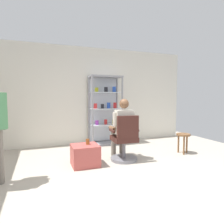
{
  "coord_description": "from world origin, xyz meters",
  "views": [
    {
      "loc": [
        -1.34,
        -2.51,
        1.34
      ],
      "look_at": [
        0.15,
        1.52,
        1.0
      ],
      "focal_mm": 31.69,
      "sensor_mm": 36.0,
      "label": 1
    }
  ],
  "objects_px": {
    "display_cabinet_main": "(105,110)",
    "office_chair": "(125,142)",
    "tea_glass": "(88,142)",
    "storage_crate": "(85,155)",
    "seated_shopkeeper": "(122,126)",
    "wooden_stool": "(183,138)"
  },
  "relations": [
    {
      "from": "display_cabinet_main",
      "to": "seated_shopkeeper",
      "type": "bearing_deg",
      "value": -93.42
    },
    {
      "from": "wooden_stool",
      "to": "office_chair",
      "type": "bearing_deg",
      "value": -178.73
    },
    {
      "from": "office_chair",
      "to": "wooden_stool",
      "type": "bearing_deg",
      "value": 1.27
    },
    {
      "from": "office_chair",
      "to": "display_cabinet_main",
      "type": "bearing_deg",
      "value": 86.63
    },
    {
      "from": "display_cabinet_main",
      "to": "wooden_stool",
      "type": "bearing_deg",
      "value": -47.78
    },
    {
      "from": "display_cabinet_main",
      "to": "tea_glass",
      "type": "bearing_deg",
      "value": -119.16
    },
    {
      "from": "office_chair",
      "to": "tea_glass",
      "type": "relative_size",
      "value": 8.84
    },
    {
      "from": "seated_shopkeeper",
      "to": "storage_crate",
      "type": "distance_m",
      "value": 0.99
    },
    {
      "from": "storage_crate",
      "to": "tea_glass",
      "type": "distance_m",
      "value": 0.26
    },
    {
      "from": "display_cabinet_main",
      "to": "seated_shopkeeper",
      "type": "relative_size",
      "value": 1.47
    },
    {
      "from": "seated_shopkeeper",
      "to": "storage_crate",
      "type": "relative_size",
      "value": 2.53
    },
    {
      "from": "wooden_stool",
      "to": "storage_crate",
      "type": "bearing_deg",
      "value": -179.75
    },
    {
      "from": "display_cabinet_main",
      "to": "office_chair",
      "type": "xyz_separation_m",
      "value": [
        -0.09,
        -1.6,
        -0.57
      ]
    },
    {
      "from": "office_chair",
      "to": "tea_glass",
      "type": "bearing_deg",
      "value": 176.5
    },
    {
      "from": "office_chair",
      "to": "seated_shopkeeper",
      "type": "distance_m",
      "value": 0.36
    },
    {
      "from": "display_cabinet_main",
      "to": "storage_crate",
      "type": "height_order",
      "value": "display_cabinet_main"
    },
    {
      "from": "display_cabinet_main",
      "to": "storage_crate",
      "type": "relative_size",
      "value": 3.72
    },
    {
      "from": "office_chair",
      "to": "storage_crate",
      "type": "height_order",
      "value": "office_chair"
    },
    {
      "from": "display_cabinet_main",
      "to": "office_chair",
      "type": "height_order",
      "value": "display_cabinet_main"
    },
    {
      "from": "office_chair",
      "to": "seated_shopkeeper",
      "type": "xyz_separation_m",
      "value": [
        0.01,
        0.16,
        0.32
      ]
    },
    {
      "from": "tea_glass",
      "to": "office_chair",
      "type": "bearing_deg",
      "value": -3.5
    },
    {
      "from": "storage_crate",
      "to": "office_chair",
      "type": "bearing_deg",
      "value": -1.62
    }
  ]
}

